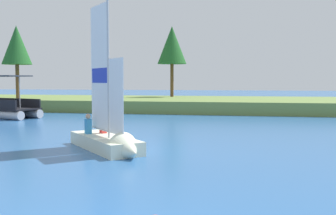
% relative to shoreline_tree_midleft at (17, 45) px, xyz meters
% --- Properties ---
extents(shore_bank, '(80.00, 11.68, 0.97)m').
position_rel_shoreline_tree_midleft_xyz_m(shore_bank, '(17.45, 2.81, -5.21)').
color(shore_bank, olive).
rests_on(shore_bank, ground).
extents(shoreline_tree_midleft, '(2.60, 2.60, 6.50)m').
position_rel_shoreline_tree_midleft_xyz_m(shoreline_tree_midleft, '(0.00, 0.00, 0.00)').
color(shoreline_tree_midleft, brown).
rests_on(shoreline_tree_midleft, shore_bank).
extents(shoreline_tree_centre, '(2.86, 2.86, 6.93)m').
position_rel_shoreline_tree_midleft_xyz_m(shoreline_tree_centre, '(13.02, 6.03, 0.32)').
color(shoreline_tree_centre, brown).
rests_on(shoreline_tree_centre, shore_bank).
extents(sailboat, '(4.03, 4.27, 5.97)m').
position_rel_shoreline_tree_midleft_xyz_m(sailboat, '(15.11, -18.50, -5.22)').
color(sailboat, silver).
rests_on(sailboat, ground).
extents(pontoon_boat, '(5.56, 3.69, 2.92)m').
position_rel_shoreline_tree_midleft_xyz_m(pontoon_boat, '(3.63, -7.51, -5.02)').
color(pontoon_boat, '#B2B2B7').
rests_on(pontoon_boat, ground).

